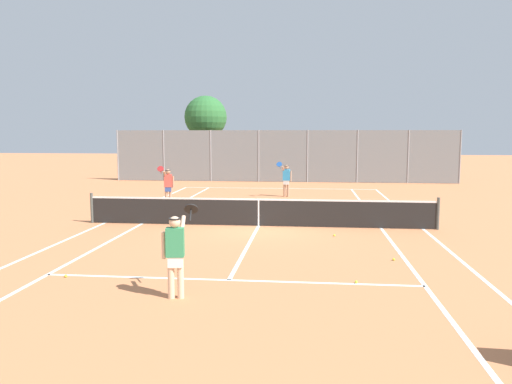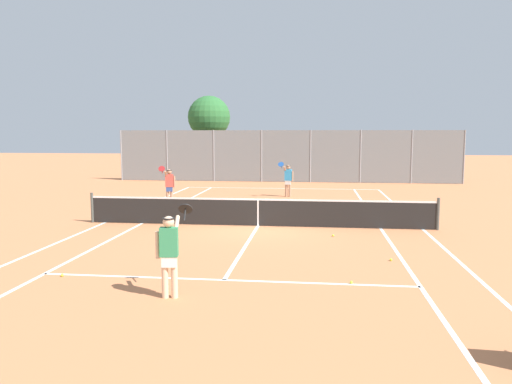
{
  "view_description": "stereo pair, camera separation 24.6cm",
  "coord_description": "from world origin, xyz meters",
  "views": [
    {
      "loc": [
        1.69,
        -16.77,
        3.15
      ],
      "look_at": [
        -0.25,
        1.5,
        1.0
      ],
      "focal_mm": 35.0,
      "sensor_mm": 36.0,
      "label": 1
    },
    {
      "loc": [
        1.93,
        -16.75,
        3.15
      ],
      "look_at": [
        -0.25,
        1.5,
        1.0
      ],
      "focal_mm": 35.0,
      "sensor_mm": 36.0,
      "label": 2
    }
  ],
  "objects": [
    {
      "name": "court_line_markings",
      "position": [
        0.0,
        0.0,
        0.0
      ],
      "size": [
        11.1,
        23.9,
        0.01
      ],
      "color": "white",
      "rests_on": "ground"
    },
    {
      "name": "ground_plane",
      "position": [
        0.0,
        0.0,
        0.0
      ],
      "size": [
        120.0,
        120.0,
        0.0
      ],
      "primitive_type": "plane",
      "color": "#CC7A4C"
    },
    {
      "name": "tennis_net",
      "position": [
        0.0,
        0.0,
        0.51
      ],
      "size": [
        12.0,
        0.1,
        1.07
      ],
      "color": "#474C47",
      "rests_on": "ground"
    },
    {
      "name": "loose_tennis_ball_3",
      "position": [
        -1.33,
        4.55,
        0.03
      ],
      "size": [
        0.07,
        0.07,
        0.07
      ],
      "primitive_type": "sphere",
      "color": "#D1DB33",
      "rests_on": "ground"
    },
    {
      "name": "loose_tennis_ball_5",
      "position": [
        2.5,
        -1.47,
        0.03
      ],
      "size": [
        0.07,
        0.07,
        0.07
      ],
      "primitive_type": "sphere",
      "color": "#D1DB33",
      "rests_on": "ground"
    },
    {
      "name": "player_far_left",
      "position": [
        -4.46,
        4.5,
        0.93
      ],
      "size": [
        0.57,
        0.81,
        1.77
      ],
      "color": "tan",
      "rests_on": "ground"
    },
    {
      "name": "player_far_right",
      "position": [
        0.58,
        8.11,
        0.93
      ],
      "size": [
        0.74,
        0.72,
        1.77
      ],
      "color": "tan",
      "rests_on": "ground"
    },
    {
      "name": "loose_tennis_ball_2",
      "position": [
        -3.62,
        -6.57,
        0.03
      ],
      "size": [
        0.07,
        0.07,
        0.07
      ],
      "primitive_type": "sphere",
      "color": "#D1DB33",
      "rests_on": "ground"
    },
    {
      "name": "loose_tennis_ball_0",
      "position": [
        3.83,
        -4.3,
        0.03
      ],
      "size": [
        0.07,
        0.07,
        0.07
      ],
      "primitive_type": "sphere",
      "color": "#D1DB33",
      "rests_on": "ground"
    },
    {
      "name": "loose_tennis_ball_4",
      "position": [
        2.72,
        -6.35,
        0.03
      ],
      "size": [
        0.07,
        0.07,
        0.07
      ],
      "primitive_type": "sphere",
      "color": "#D1DB33",
      "rests_on": "ground"
    },
    {
      "name": "loose_tennis_ball_1",
      "position": [
        1.21,
        1.1,
        0.03
      ],
      "size": [
        0.07,
        0.07,
        0.07
      ],
      "primitive_type": "sphere",
      "color": "#D1DB33",
      "rests_on": "ground"
    },
    {
      "name": "back_fence",
      "position": [
        -0.0,
        15.84,
        1.7
      ],
      "size": [
        22.45,
        0.08,
        3.4
      ],
      "color": "gray",
      "rests_on": "ground"
    },
    {
      "name": "tree_behind_left",
      "position": [
        -5.81,
        19.01,
        4.26
      ],
      "size": [
        3.05,
        3.05,
        5.87
      ],
      "color": "brown",
      "rests_on": "ground"
    },
    {
      "name": "player_near_side",
      "position": [
        -0.83,
        -7.66,
        0.93
      ],
      "size": [
        0.6,
        0.79,
        1.77
      ],
      "color": "beige",
      "rests_on": "ground"
    }
  ]
}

